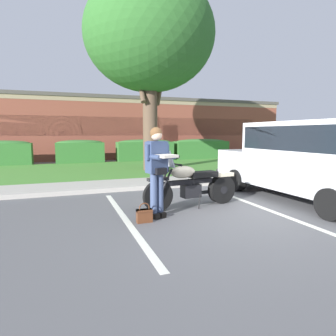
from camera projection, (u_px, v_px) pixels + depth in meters
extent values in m
plane|color=#565659|center=(221.00, 213.00, 5.78)|extent=(140.00, 140.00, 0.00)
cube|color=#ADA89E|center=(171.00, 186.00, 8.45)|extent=(60.00, 0.20, 0.12)
cube|color=#ADA89E|center=(162.00, 182.00, 9.24)|extent=(60.00, 1.50, 0.08)
cube|color=#478433|center=(134.00, 168.00, 12.81)|extent=(60.00, 6.15, 0.06)
cube|color=silver|center=(126.00, 220.00, 5.32)|extent=(0.12, 4.40, 0.01)
cube|color=silver|center=(258.00, 206.00, 6.32)|extent=(0.12, 4.40, 0.01)
cylinder|color=black|center=(158.00, 196.00, 5.85)|extent=(0.65, 0.18, 0.64)
cylinder|color=black|center=(158.00, 196.00, 5.85)|extent=(0.19, 0.14, 0.18)
cylinder|color=black|center=(221.00, 189.00, 6.57)|extent=(0.66, 0.26, 0.64)
cylinder|color=black|center=(221.00, 189.00, 6.57)|extent=(0.20, 0.22, 0.18)
cube|color=black|center=(158.00, 179.00, 5.80)|extent=(0.45, 0.19, 0.06)
cube|color=beige|center=(224.00, 174.00, 6.55)|extent=(0.46, 0.25, 0.08)
cylinder|color=black|center=(166.00, 183.00, 5.80)|extent=(0.31, 0.08, 0.58)
cylinder|color=black|center=(162.00, 182.00, 5.94)|extent=(0.31, 0.08, 0.58)
sphere|color=black|center=(166.00, 169.00, 5.86)|extent=(0.17, 0.17, 0.17)
cylinder|color=black|center=(172.00, 163.00, 5.91)|extent=(0.12, 0.72, 0.03)
cylinder|color=black|center=(180.00, 165.00, 5.59)|extent=(0.06, 0.10, 0.04)
cylinder|color=black|center=(164.00, 162.00, 6.22)|extent=(0.06, 0.10, 0.04)
sphere|color=black|center=(178.00, 157.00, 5.61)|extent=(0.08, 0.08, 0.08)
sphere|color=black|center=(164.00, 155.00, 6.14)|extent=(0.08, 0.08, 0.08)
cube|color=#B2BCC6|center=(168.00, 159.00, 5.86)|extent=(0.18, 0.37, 0.35)
cube|color=black|center=(190.00, 182.00, 6.15)|extent=(1.10, 0.23, 0.10)
ellipsoid|color=beige|center=(183.00, 172.00, 6.05)|extent=(0.59, 0.39, 0.26)
cube|color=black|center=(203.00, 174.00, 6.29)|extent=(0.67, 0.36, 0.12)
cube|color=black|center=(191.00, 191.00, 6.19)|extent=(0.43, 0.29, 0.28)
cylinder|color=black|center=(190.00, 184.00, 6.16)|extent=(0.19, 0.14, 0.21)
cylinder|color=black|center=(192.00, 183.00, 6.19)|extent=(0.19, 0.14, 0.21)
cylinder|color=black|center=(202.00, 193.00, 6.49)|extent=(0.61, 0.15, 0.08)
cylinder|color=black|center=(209.00, 192.00, 6.58)|extent=(0.61, 0.15, 0.08)
cylinder|color=black|center=(199.00, 201.00, 6.13)|extent=(0.11, 0.13, 0.30)
cube|color=black|center=(160.00, 214.00, 5.50)|extent=(0.17, 0.26, 0.10)
cube|color=black|center=(154.00, 216.00, 5.42)|extent=(0.17, 0.26, 0.10)
cylinder|color=#3D4C70|center=(160.00, 195.00, 5.47)|extent=(0.14, 0.14, 0.86)
cylinder|color=#3D4C70|center=(154.00, 196.00, 5.39)|extent=(0.14, 0.14, 0.86)
cube|color=navy|center=(157.00, 157.00, 5.34)|extent=(0.43, 0.32, 0.58)
cube|color=navy|center=(157.00, 143.00, 5.31)|extent=(0.35, 0.28, 0.06)
sphere|color=beige|center=(157.00, 135.00, 5.30)|extent=(0.21, 0.21, 0.21)
sphere|color=brown|center=(156.00, 133.00, 5.30)|extent=(0.23, 0.23, 0.23)
cube|color=black|center=(161.00, 171.00, 5.27)|extent=(0.24, 0.16, 0.12)
cylinder|color=navy|center=(169.00, 156.00, 5.31)|extent=(0.18, 0.35, 0.09)
cylinder|color=navy|center=(154.00, 157.00, 5.12)|extent=(0.18, 0.35, 0.09)
cylinder|color=navy|center=(167.00, 151.00, 5.45)|extent=(0.10, 0.10, 0.28)
cylinder|color=navy|center=(147.00, 152.00, 5.19)|extent=(0.10, 0.10, 0.28)
cube|color=beige|center=(166.00, 156.00, 5.10)|extent=(0.40, 0.40, 0.05)
cube|color=#562D19|center=(144.00, 216.00, 5.16)|extent=(0.28, 0.12, 0.24)
cube|color=#562D19|center=(144.00, 210.00, 5.14)|extent=(0.28, 0.13, 0.04)
torus|color=#562D19|center=(144.00, 208.00, 5.14)|extent=(0.20, 0.02, 0.20)
cube|color=#B7BABF|center=(305.00, 171.00, 6.90)|extent=(2.08, 4.77, 0.80)
cube|color=#B7BABF|center=(312.00, 138.00, 6.66)|extent=(1.82, 2.98, 0.76)
cube|color=black|center=(284.00, 138.00, 6.35)|extent=(0.15, 2.73, 0.55)
cube|color=black|center=(274.00, 139.00, 7.80)|extent=(1.57, 0.30, 0.51)
cube|color=black|center=(243.00, 171.00, 9.13)|extent=(1.90, 0.17, 0.20)
cylinder|color=black|center=(237.00, 180.00, 7.95)|extent=(0.26, 0.61, 0.60)
cylinder|color=black|center=(286.00, 177.00, 8.62)|extent=(0.26, 0.61, 0.60)
cylinder|color=black|center=(332.00, 204.00, 5.27)|extent=(0.26, 0.61, 0.60)
cylinder|color=brown|center=(150.00, 129.00, 11.87)|extent=(0.60, 0.60, 3.51)
ellipsoid|color=#2D6628|center=(150.00, 35.00, 11.42)|extent=(5.18, 5.18, 4.41)
cylinder|color=brown|center=(160.00, 86.00, 11.81)|extent=(0.21, 1.06, 1.52)
cylinder|color=brown|center=(141.00, 87.00, 11.54)|extent=(0.21, 0.93, 1.39)
cube|color=#336B2D|center=(4.00, 155.00, 13.95)|extent=(2.50, 0.90, 1.10)
ellipsoid|color=#336B2D|center=(3.00, 143.00, 13.89)|extent=(2.38, 0.84, 0.28)
cube|color=#336B2D|center=(80.00, 153.00, 15.16)|extent=(2.43, 0.90, 1.10)
ellipsoid|color=#336B2D|center=(80.00, 143.00, 15.09)|extent=(2.31, 0.84, 0.28)
cube|color=#336B2D|center=(145.00, 152.00, 16.36)|extent=(3.20, 0.90, 1.10)
ellipsoid|color=#336B2D|center=(145.00, 142.00, 16.29)|extent=(3.04, 0.84, 0.28)
cube|color=#336B2D|center=(201.00, 150.00, 17.56)|extent=(3.38, 0.90, 1.10)
ellipsoid|color=#336B2D|center=(201.00, 141.00, 17.49)|extent=(3.21, 0.84, 0.28)
cube|color=brown|center=(77.00, 130.00, 20.86)|extent=(27.16, 9.73, 3.62)
cube|color=#998466|center=(80.00, 99.00, 16.16)|extent=(27.16, 0.10, 0.24)
cube|color=#4C4742|center=(76.00, 103.00, 20.63)|extent=(27.43, 9.82, 0.20)
cube|color=#1E282D|center=(81.00, 126.00, 16.33)|extent=(23.08, 0.06, 1.10)
cube|color=brown|center=(81.00, 126.00, 16.32)|extent=(0.08, 0.04, 1.20)
cube|color=brown|center=(159.00, 127.00, 17.89)|extent=(0.08, 0.04, 1.20)
cube|color=brown|center=(223.00, 127.00, 19.45)|extent=(0.08, 0.04, 1.20)
cube|color=#473323|center=(171.00, 142.00, 18.30)|extent=(1.00, 0.08, 2.10)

